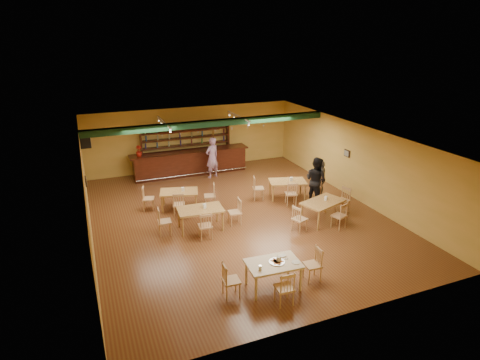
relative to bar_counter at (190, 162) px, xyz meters
name	(u,v)px	position (x,y,z in m)	size (l,w,h in m)	color
floor	(238,216)	(0.34, -5.15, -0.56)	(12.00, 12.00, 0.00)	brown
ceiling_beam	(212,123)	(0.34, -2.35, 2.31)	(10.00, 0.30, 0.25)	#103219
track_rail_left	(164,122)	(-1.46, -1.75, 2.38)	(0.05, 2.50, 0.05)	silver
track_rail_right	(239,116)	(1.74, -1.75, 2.38)	(0.05, 2.50, 0.05)	silver
ac_unit	(85,139)	(-4.46, -0.95, 1.79)	(0.34, 0.70, 0.48)	silver
picture_left	(86,181)	(-4.63, -4.15, 1.14)	(0.04, 0.34, 0.28)	black
picture_right	(347,153)	(5.31, -4.65, 1.14)	(0.04, 0.34, 0.28)	black
bar_counter	(190,162)	(0.00, 0.00, 0.00)	(5.53, 0.85, 1.13)	#35150A
back_bar_hutch	(186,147)	(0.00, 0.63, 0.57)	(4.28, 0.40, 2.28)	#35150A
poinsettia	(139,151)	(-2.32, 0.00, 0.81)	(0.27, 0.27, 0.48)	#A81B0F
dining_table_a	(179,200)	(-1.44, -3.69, -0.22)	(1.40, 0.84, 0.70)	olive
dining_table_b	(287,189)	(2.83, -4.29, -0.20)	(1.44, 0.87, 0.72)	olive
dining_table_c	(201,219)	(-1.19, -5.63, -0.19)	(1.51, 0.91, 0.76)	olive
dining_table_d	(322,211)	(2.97, -6.64, -0.19)	(1.51, 0.91, 0.75)	olive
near_table	(273,275)	(-0.40, -9.54, -0.19)	(1.38, 0.89, 0.74)	tan
pizza_tray	(277,262)	(-0.30, -9.54, 0.18)	(0.40, 0.40, 0.01)	silver
parmesan_shaker	(260,268)	(-0.84, -9.69, 0.23)	(0.07, 0.07, 0.11)	#EAE5C6
napkin_stack	(282,256)	(-0.05, -9.35, 0.19)	(0.20, 0.15, 0.03)	white
pizza_server	(281,259)	(-0.15, -9.49, 0.19)	(0.32, 0.09, 0.00)	silver
side_plate	(296,262)	(0.14, -9.74, 0.18)	(0.22, 0.22, 0.01)	white
patron_bar	(212,158)	(0.81, -0.83, 0.38)	(0.69, 0.45, 1.88)	#A253B4
patron_right_a	(316,180)	(3.63, -5.09, 0.36)	(0.90, 0.70, 1.84)	black
patron_right_b	(321,179)	(4.17, -4.64, 0.19)	(0.89, 0.37, 1.51)	slate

